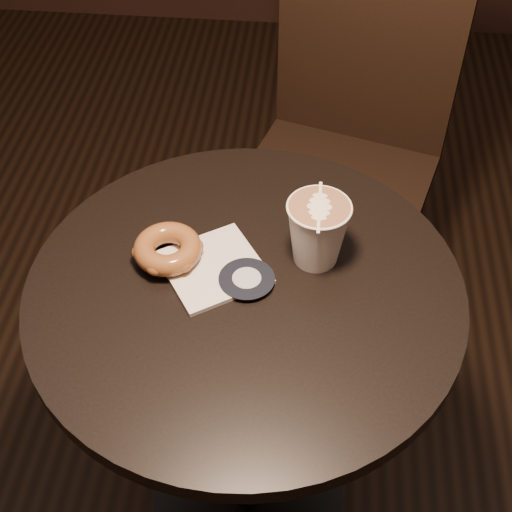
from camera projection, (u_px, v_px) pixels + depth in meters
The scene contains 5 objects.
cafe_table at pixel (246, 358), 1.27m from camera, with size 0.70×0.70×0.75m.
chair at pixel (351, 121), 1.68m from camera, with size 0.53×0.53×1.08m.
pastry_bag at pixel (213, 268), 1.15m from camera, with size 0.15×0.15×0.01m, color silver.
doughnut at pixel (168, 249), 1.15m from camera, with size 0.11×0.11×0.04m, color brown.
latte_cup at pixel (317, 233), 1.13m from camera, with size 0.10×0.10×0.11m, color white, non-canonical shape.
Camera 1 is at (0.09, -0.74, 1.60)m, focal length 50.00 mm.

